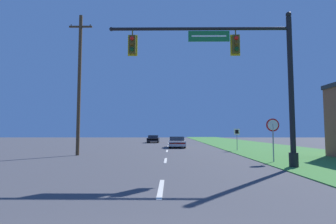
# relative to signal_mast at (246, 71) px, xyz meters

# --- Properties ---
(grass_verge_right) EXTENTS (10.00, 110.00, 0.04)m
(grass_verge_right) POSITION_rel_signal_mast_xyz_m (6.37, 19.21, -4.80)
(grass_verge_right) COLOR #428438
(grass_verge_right) RESTS_ON ground
(road_center_line) EXTENTS (0.16, 34.80, 0.01)m
(road_center_line) POSITION_rel_signal_mast_xyz_m (-4.13, 11.21, -4.82)
(road_center_line) COLOR silver
(road_center_line) RESTS_ON ground
(signal_mast) EXTENTS (9.47, 0.47, 7.90)m
(signal_mast) POSITION_rel_signal_mast_xyz_m (0.00, 0.00, 0.00)
(signal_mast) COLOR black
(signal_mast) RESTS_ON grass_verge_right
(car_ahead) EXTENTS (1.84, 4.41, 1.19)m
(car_ahead) POSITION_rel_signal_mast_xyz_m (-3.10, 16.66, -4.22)
(car_ahead) COLOR black
(car_ahead) RESTS_ON ground
(far_car) EXTENTS (1.82, 4.22, 1.19)m
(far_car) POSITION_rel_signal_mast_xyz_m (-6.62, 29.89, -4.22)
(far_car) COLOR black
(far_car) RESTS_ON ground
(stop_sign) EXTENTS (0.76, 0.07, 2.50)m
(stop_sign) POSITION_rel_signal_mast_xyz_m (2.15, 2.22, -2.96)
(stop_sign) COLOR gray
(stop_sign) RESTS_ON grass_verge_right
(route_sign_post) EXTENTS (0.55, 0.06, 2.03)m
(route_sign_post) POSITION_rel_signal_mast_xyz_m (2.42, 11.54, -3.30)
(route_sign_post) COLOR gray
(route_sign_post) RESTS_ON grass_verge_right
(utility_pole_near) EXTENTS (1.80, 0.26, 10.87)m
(utility_pole_near) POSITION_rel_signal_mast_xyz_m (-10.84, 6.71, 0.77)
(utility_pole_near) COLOR #4C3823
(utility_pole_near) RESTS_ON ground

